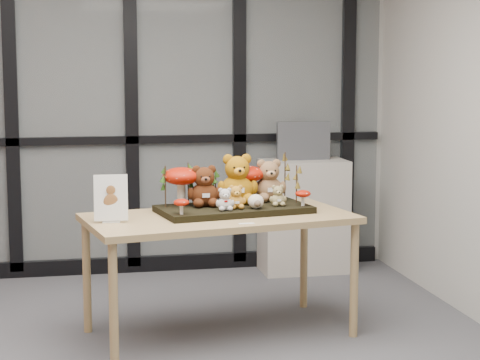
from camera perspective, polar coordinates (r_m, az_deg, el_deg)
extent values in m
plane|color=#ABA9A2|center=(6.79, -10.98, 5.51)|extent=(5.00, 0.00, 5.00)
plane|color=#ABA9A2|center=(1.80, -9.84, -0.60)|extent=(5.00, 0.00, 5.00)
cube|color=#2D383F|center=(6.76, -10.98, 5.50)|extent=(4.90, 0.02, 2.70)
cube|color=black|center=(6.94, -10.69, -5.62)|extent=(4.90, 0.06, 0.12)
cube|color=black|center=(6.78, -10.90, 2.55)|extent=(4.90, 0.06, 0.06)
cube|color=black|center=(6.77, -14.81, 5.39)|extent=(0.10, 0.06, 2.70)
cube|color=black|center=(6.77, -7.15, 5.59)|extent=(0.10, 0.06, 2.70)
cube|color=black|center=(6.89, -0.05, 5.69)|extent=(0.10, 0.06, 2.70)
cube|color=black|center=(7.12, 7.11, 5.70)|extent=(0.10, 0.06, 2.70)
cube|color=#A28158|center=(5.22, -1.38, -2.54)|extent=(1.69, 1.06, 0.04)
cylinder|color=#A28158|center=(4.77, -8.30, -8.17)|extent=(0.05, 0.05, 0.70)
cylinder|color=#A28158|center=(5.42, -10.03, -6.26)|extent=(0.05, 0.05, 0.70)
cylinder|color=#A28158|center=(5.30, 7.50, -6.54)|extent=(0.05, 0.05, 0.70)
cylinder|color=#A28158|center=(5.89, 4.22, -5.03)|extent=(0.05, 0.05, 0.70)
cube|color=black|center=(5.31, -0.41, -1.93)|extent=(0.97, 0.61, 0.04)
cube|color=silver|center=(5.05, -8.45, -2.70)|extent=(0.10, 0.06, 0.01)
cube|color=white|center=(5.02, -8.48, -1.15)|extent=(0.20, 0.07, 0.26)
ellipsoid|color=brown|center=(5.02, -8.47, -1.43)|extent=(0.09, 0.01, 0.10)
ellipsoid|color=brown|center=(5.01, -8.49, -0.65)|extent=(0.05, 0.01, 0.05)
cube|color=white|center=(4.95, 0.43, -2.87)|extent=(0.09, 0.03, 0.00)
cube|color=#B0A99D|center=(6.87, 4.18, -2.37)|extent=(0.67, 0.39, 0.89)
cube|color=#484A4F|center=(6.81, 4.18, 2.58)|extent=(0.42, 0.04, 0.30)
cube|color=black|center=(6.79, 4.23, 2.56)|extent=(0.37, 0.00, 0.25)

